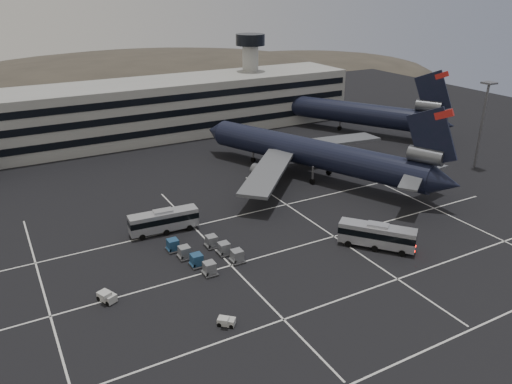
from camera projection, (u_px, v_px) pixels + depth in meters
ground at (282, 268)px, 69.54m from camera, size 260.00×260.00×0.00m
lane_markings at (285, 264)px, 70.55m from camera, size 90.00×55.62×0.01m
terminal at (121, 114)px, 122.97m from camera, size 125.00×26.00×24.00m
hills at (113, 103)px, 219.45m from camera, size 352.00×180.00×44.00m
lightpole_right at (484, 114)px, 103.01m from camera, size 2.40×2.40×18.28m
trijet_main at (315, 153)px, 99.76m from camera, size 43.74×54.91×18.08m
trijet_far at (344, 111)px, 132.37m from camera, size 35.20×52.50×18.08m
bus_near at (377, 235)px, 74.00m from camera, size 9.20×10.33×3.98m
bus_far at (164, 220)px, 78.74m from camera, size 11.07×3.34×3.86m
tug_a at (107, 296)px, 61.94m from camera, size 2.32×2.79×1.55m
tug_b at (227, 321)px, 57.64m from camera, size 2.26×2.22×1.28m
uld_cluster at (205, 253)px, 71.56m from camera, size 9.17×11.14×1.82m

